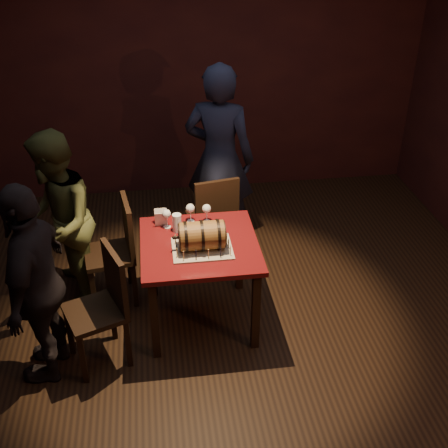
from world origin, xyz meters
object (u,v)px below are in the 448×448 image
at_px(chair_back, 214,216).
at_px(chair_left_front, 104,302).
at_px(barrel_cake, 202,236).
at_px(wine_glass_right, 207,209).
at_px(chair_left_rear, 118,246).
at_px(person_left_front, 37,284).
at_px(wine_glass_left, 166,215).
at_px(pint_of_ale, 177,223).
at_px(person_back, 219,159).
at_px(pub_table, 200,255).
at_px(wine_glass_mid, 190,209).
at_px(person_left_rear, 58,222).

xyz_separation_m(chair_back, chair_left_front, (-0.93, -1.10, 0.00)).
distance_m(barrel_cake, chair_left_front, 0.85).
bearing_deg(wine_glass_right, chair_left_front, -142.24).
bearing_deg(chair_left_rear, person_left_front, -122.64).
distance_m(wine_glass_left, chair_back, 0.75).
distance_m(pint_of_ale, person_back, 1.09).
distance_m(pub_table, barrel_cake, 0.25).
distance_m(person_back, person_left_front, 2.15).
bearing_deg(chair_left_front, wine_glass_left, 50.17).
relative_size(wine_glass_mid, chair_left_front, 0.17).
distance_m(wine_glass_right, chair_left_rear, 0.82).
distance_m(person_left_rear, person_left_front, 0.83).
xyz_separation_m(chair_back, person_left_front, (-1.36, -1.16, 0.25)).
relative_size(wine_glass_mid, person_left_rear, 0.11).
xyz_separation_m(pub_table, chair_left_front, (-0.73, -0.33, -0.12)).
relative_size(pub_table, barrel_cake, 2.28).
bearing_deg(wine_glass_right, pub_table, -106.66).
bearing_deg(person_left_rear, person_back, 113.07).
height_order(wine_glass_left, wine_glass_right, same).
xyz_separation_m(pub_table, wine_glass_right, (0.09, 0.31, 0.23)).
height_order(wine_glass_mid, chair_left_rear, chair_left_rear).
bearing_deg(wine_glass_right, person_left_front, -150.76).
bearing_deg(person_left_rear, pint_of_ale, 71.25).
relative_size(pint_of_ale, person_back, 0.08).
xyz_separation_m(wine_glass_mid, chair_left_front, (-0.69, -0.66, -0.34)).
height_order(pub_table, pint_of_ale, pint_of_ale).
height_order(barrel_cake, wine_glass_left, barrel_cake).
bearing_deg(pub_table, person_left_front, -161.34).
relative_size(wine_glass_left, person_back, 0.09).
bearing_deg(pub_table, wine_glass_mid, 96.45).
relative_size(chair_back, person_left_rear, 0.61).
relative_size(person_back, person_left_rear, 1.18).
xyz_separation_m(chair_back, person_left_rear, (-1.31, -0.33, 0.24)).
height_order(chair_left_rear, person_left_front, person_left_front).
xyz_separation_m(barrel_cake, wine_glass_right, (0.08, 0.39, -0.00)).
bearing_deg(chair_back, wine_glass_left, -130.92).
bearing_deg(person_left_front, chair_left_front, 108.41).
distance_m(wine_glass_left, person_left_front, 1.13).
height_order(pint_of_ale, person_back, person_back).
xyz_separation_m(barrel_cake, pint_of_ale, (-0.17, 0.28, -0.05)).
xyz_separation_m(chair_left_front, person_left_front, (-0.42, -0.06, 0.25)).
bearing_deg(wine_glass_mid, chair_left_rear, 173.93).
relative_size(chair_left_rear, chair_left_front, 1.00).
distance_m(wine_glass_right, chair_left_front, 1.09).
height_order(chair_back, person_left_rear, person_left_rear).
xyz_separation_m(wine_glass_left, chair_left_front, (-0.50, -0.59, -0.35)).
height_order(pub_table, person_back, person_back).
bearing_deg(person_back, chair_back, 96.99).
bearing_deg(chair_left_rear, barrel_cake, -36.11).
bearing_deg(chair_left_rear, person_left_rear, 175.02).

